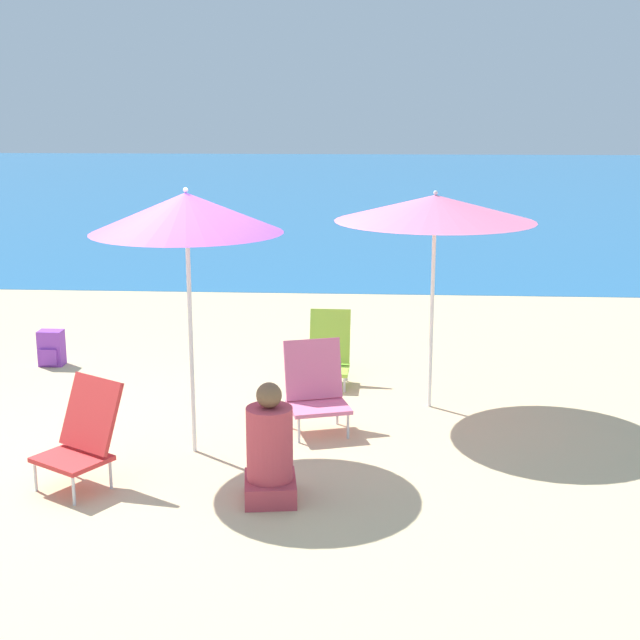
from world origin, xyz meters
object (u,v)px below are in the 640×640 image
object	(u,v)px
beach_umbrella_pink	(435,208)
beach_chair_lime	(329,351)
beach_chair_pink	(316,387)
beach_chair_red	(83,434)
backpack_purple	(51,348)
person_seated_near	(270,453)
beach_umbrella_purple	(186,213)

from	to	relation	value
beach_umbrella_pink	beach_chair_lime	distance (m)	1.99
beach_chair_pink	beach_chair_red	bearing A→B (deg)	-158.95
beach_chair_lime	backpack_purple	size ratio (longest dim) A/B	1.90
person_seated_near	beach_chair_lime	bearing A→B (deg)	76.27
beach_umbrella_purple	beach_chair_pink	distance (m)	1.98
beach_chair_pink	person_seated_near	xyz separation A→B (m)	(-0.24, -1.48, -0.03)
person_seated_near	beach_umbrella_purple	bearing A→B (deg)	122.00
beach_umbrella_pink	beach_chair_red	xyz separation A→B (m)	(-2.74, -2.01, -1.50)
beach_umbrella_purple	backpack_purple	xyz separation A→B (m)	(-2.10, 2.42, -1.81)
beach_chair_lime	beach_chair_red	bearing A→B (deg)	-121.07
beach_umbrella_pink	backpack_purple	distance (m)	4.63
beach_umbrella_purple	person_seated_near	xyz separation A→B (m)	(0.75, -0.89, -1.65)
beach_chair_lime	person_seated_near	size ratio (longest dim) A/B	0.84
beach_chair_lime	backpack_purple	world-z (taller)	beach_chair_lime
person_seated_near	backpack_purple	bearing A→B (deg)	122.69
beach_chair_red	beach_chair_pink	distance (m)	2.14
beach_chair_lime	beach_umbrella_purple	bearing A→B (deg)	-116.05
beach_umbrella_purple	person_seated_near	size ratio (longest dim) A/B	2.46
beach_umbrella_pink	beach_chair_pink	distance (m)	1.98
beach_umbrella_purple	person_seated_near	world-z (taller)	beach_umbrella_purple
beach_chair_pink	person_seated_near	world-z (taller)	person_seated_near
beach_umbrella_pink	beach_umbrella_purple	bearing A→B (deg)	-147.98
beach_chair_red	person_seated_near	bearing A→B (deg)	25.13
beach_chair_red	backpack_purple	xyz separation A→B (m)	(-1.41, 3.15, -0.22)
beach_umbrella_pink	backpack_purple	size ratio (longest dim) A/B	5.22
beach_umbrella_pink	backpack_purple	world-z (taller)	beach_umbrella_pink
person_seated_near	beach_chair_pink	bearing A→B (deg)	72.95
beach_chair_red	person_seated_near	xyz separation A→B (m)	(1.45, -0.16, -0.05)
beach_umbrella_pink	beach_chair_lime	world-z (taller)	beach_umbrella_pink
beach_chair_pink	person_seated_near	bearing A→B (deg)	-116.18
beach_umbrella_pink	beach_chair_red	size ratio (longest dim) A/B	2.54
beach_umbrella_purple	beach_chair_red	bearing A→B (deg)	-133.80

